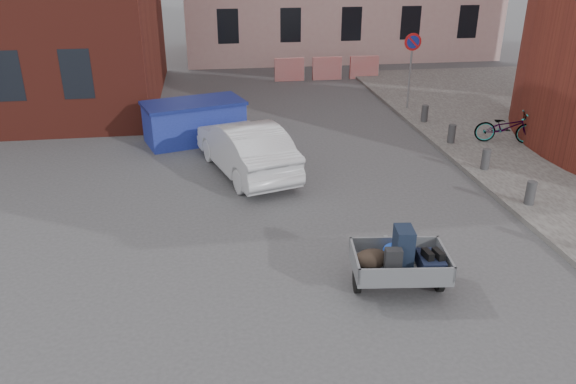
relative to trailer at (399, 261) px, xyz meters
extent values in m
plane|color=#38383A|center=(-1.94, 1.58, -0.61)|extent=(120.00, 120.00, 0.00)
cylinder|color=gray|center=(4.06, 11.08, 0.81)|extent=(0.07, 0.07, 2.60)
cylinder|color=red|center=(4.06, 11.06, 1.86)|extent=(0.60, 0.03, 0.60)
cylinder|color=navy|center=(4.06, 11.04, 1.86)|extent=(0.44, 0.03, 0.44)
cylinder|color=#3A3A3D|center=(4.06, 2.78, -0.21)|extent=(0.22, 0.22, 0.55)
cylinder|color=#3A3A3D|center=(4.06, 4.98, -0.21)|extent=(0.22, 0.22, 0.55)
cylinder|color=#3A3A3D|center=(4.06, 7.18, -0.21)|extent=(0.22, 0.22, 0.55)
cylinder|color=#3A3A3D|center=(4.06, 9.38, -0.21)|extent=(0.22, 0.22, 0.55)
cube|color=red|center=(0.56, 16.58, -0.11)|extent=(1.30, 0.18, 1.00)
cube|color=red|center=(2.26, 16.58, -0.11)|extent=(1.30, 0.18, 1.00)
cube|color=red|center=(3.96, 16.58, -0.11)|extent=(1.30, 0.18, 1.00)
cylinder|color=black|center=(-0.70, 0.08, -0.39)|extent=(0.15, 0.45, 0.44)
cylinder|color=black|center=(0.73, -0.08, -0.39)|extent=(0.15, 0.45, 0.44)
cube|color=slate|center=(0.01, 0.00, -0.15)|extent=(1.72, 1.28, 0.08)
cube|color=slate|center=(-0.76, 0.09, 0.03)|extent=(0.17, 1.10, 0.28)
cube|color=slate|center=(0.79, -0.09, 0.03)|extent=(0.17, 1.10, 0.28)
cube|color=slate|center=(0.07, 0.53, 0.03)|extent=(1.59, 0.22, 0.28)
cube|color=slate|center=(-0.05, -0.53, 0.03)|extent=(1.59, 0.22, 0.28)
cube|color=slate|center=(0.11, 0.89, -0.21)|extent=(0.16, 0.70, 0.06)
cube|color=#141D30|center=(0.07, 0.04, 0.24)|extent=(0.35, 0.48, 0.70)
cube|color=black|center=(0.50, -0.16, 0.02)|extent=(0.47, 0.64, 0.25)
ellipsoid|color=black|center=(-0.49, 0.01, 0.07)|extent=(0.64, 0.43, 0.36)
cube|color=black|center=(-0.20, -0.23, 0.13)|extent=(0.30, 0.21, 0.48)
ellipsoid|color=#173FB2|center=(0.00, 0.35, 0.01)|extent=(0.39, 0.34, 0.24)
cube|color=black|center=(0.41, -0.20, 0.21)|extent=(0.15, 0.28, 0.13)
cube|color=black|center=(0.59, -0.22, 0.21)|extent=(0.15, 0.28, 0.13)
cube|color=navy|center=(-3.53, 8.79, -0.03)|extent=(3.17, 2.21, 1.15)
cube|color=navy|center=(-3.53, 8.79, 0.59)|extent=(3.29, 2.33, 0.10)
imported|color=#B7B9BF|center=(-2.18, 5.99, 0.08)|extent=(2.60, 4.43, 1.38)
imported|color=black|center=(5.65, 6.97, -0.02)|extent=(1.89, 1.10, 0.94)
camera|label=1|loc=(-3.09, -7.94, 4.98)|focal=35.00mm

